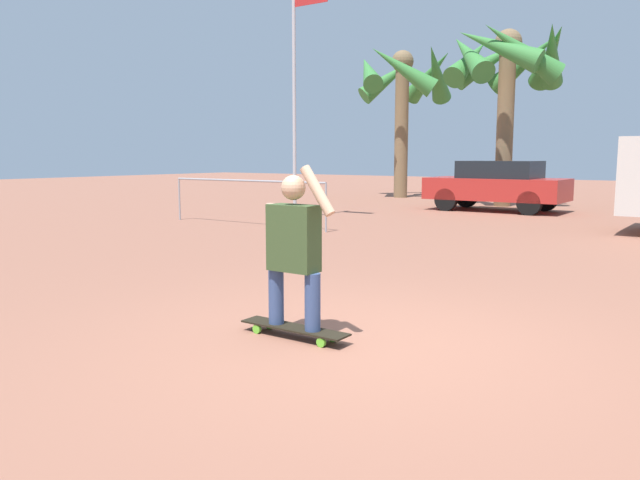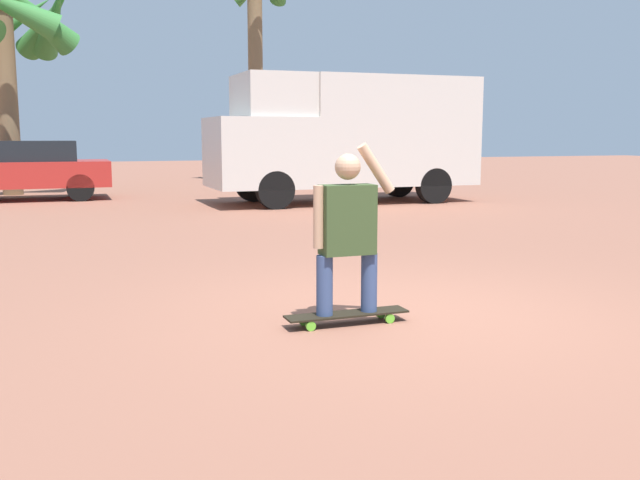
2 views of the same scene
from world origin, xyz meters
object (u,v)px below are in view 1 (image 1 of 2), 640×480
flagpole (297,76)px  skateboard (294,329)px  parked_car_red (497,185)px  palm_tree_far_left (404,81)px  person_skateboarder (294,243)px  palm_tree_center_background (508,63)px

flagpole → skateboard: bearing=-53.0°
parked_car_red → flagpole: size_ratio=0.64×
parked_car_red → palm_tree_far_left: palm_tree_far_left is taller
person_skateboarder → skateboard: bearing=0.0°
person_skateboarder → palm_tree_far_left: bearing=114.8°
parked_car_red → flagpole: flagpole is taller
skateboard → parked_car_red: 14.09m
person_skateboarder → flagpole: flagpole is taller
skateboard → parked_car_red: bearing=102.3°
palm_tree_far_left → skateboard: bearing=-65.2°
palm_tree_center_background → palm_tree_far_left: (-4.68, 1.92, -0.08)m
parked_car_red → palm_tree_center_background: palm_tree_center_background is taller
skateboard → person_skateboarder: bearing=180.0°
parked_car_red → flagpole: 6.88m
skateboard → flagpole: size_ratio=0.18×
person_skateboarder → palm_tree_far_left: 19.67m
parked_car_red → person_skateboarder: bearing=-77.7°
palm_tree_center_background → palm_tree_far_left: bearing=157.7°
parked_car_red → palm_tree_far_left: size_ratio=0.68×
parked_car_red → palm_tree_center_background: (-0.44, 1.88, 3.75)m
skateboard → flagpole: (-6.36, 8.45, 3.53)m
flagpole → person_skateboarder: bearing=-53.0°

